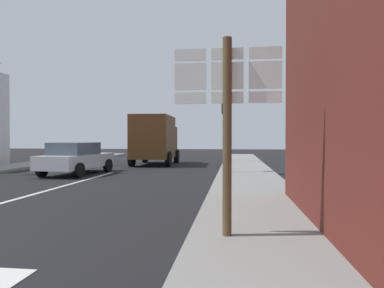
{
  "coord_description": "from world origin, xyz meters",
  "views": [
    {
      "loc": [
        5.85,
        -3.85,
        1.64
      ],
      "look_at": [
        4.2,
        9.48,
        1.43
      ],
      "focal_mm": 31.92,
      "sensor_mm": 36.0,
      "label": 1
    }
  ],
  "objects_px": {
    "delivery_truck": "(155,139)",
    "traffic_light_far_right": "(228,121)",
    "traffic_light_near_right": "(225,115)",
    "sedan_far": "(76,158)",
    "route_sign_post": "(227,115)"
  },
  "relations": [
    {
      "from": "delivery_truck",
      "to": "route_sign_post",
      "type": "distance_m",
      "value": 16.53
    },
    {
      "from": "sedan_far",
      "to": "delivery_truck",
      "type": "xyz_separation_m",
      "value": [
        2.25,
        6.2,
        0.89
      ]
    },
    {
      "from": "traffic_light_far_right",
      "to": "traffic_light_near_right",
      "type": "distance_m",
      "value": 7.27
    },
    {
      "from": "traffic_light_near_right",
      "to": "traffic_light_far_right",
      "type": "bearing_deg",
      "value": 90.0
    },
    {
      "from": "sedan_far",
      "to": "delivery_truck",
      "type": "relative_size",
      "value": 0.86
    },
    {
      "from": "sedan_far",
      "to": "delivery_truck",
      "type": "distance_m",
      "value": 6.65
    },
    {
      "from": "traffic_light_far_right",
      "to": "sedan_far",
      "type": "bearing_deg",
      "value": -130.67
    },
    {
      "from": "sedan_far",
      "to": "traffic_light_near_right",
      "type": "relative_size",
      "value": 1.18
    },
    {
      "from": "traffic_light_far_right",
      "to": "delivery_truck",
      "type": "bearing_deg",
      "value": -159.31
    },
    {
      "from": "sedan_far",
      "to": "route_sign_post",
      "type": "xyz_separation_m",
      "value": [
        7.11,
        -9.6,
        1.24
      ]
    },
    {
      "from": "sedan_far",
      "to": "route_sign_post",
      "type": "bearing_deg",
      "value": -53.48
    },
    {
      "from": "sedan_far",
      "to": "traffic_light_near_right",
      "type": "height_order",
      "value": "traffic_light_near_right"
    },
    {
      "from": "delivery_truck",
      "to": "traffic_light_far_right",
      "type": "height_order",
      "value": "traffic_light_far_right"
    },
    {
      "from": "delivery_truck",
      "to": "route_sign_post",
      "type": "height_order",
      "value": "route_sign_post"
    },
    {
      "from": "route_sign_post",
      "to": "traffic_light_far_right",
      "type": "xyz_separation_m",
      "value": [
        -0.31,
        17.51,
        0.79
      ]
    }
  ]
}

